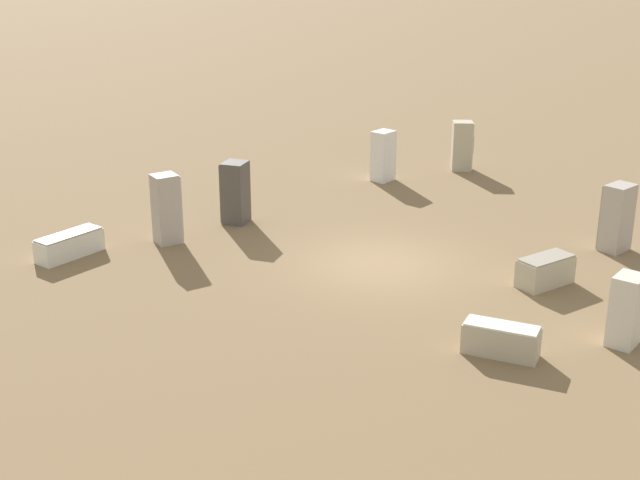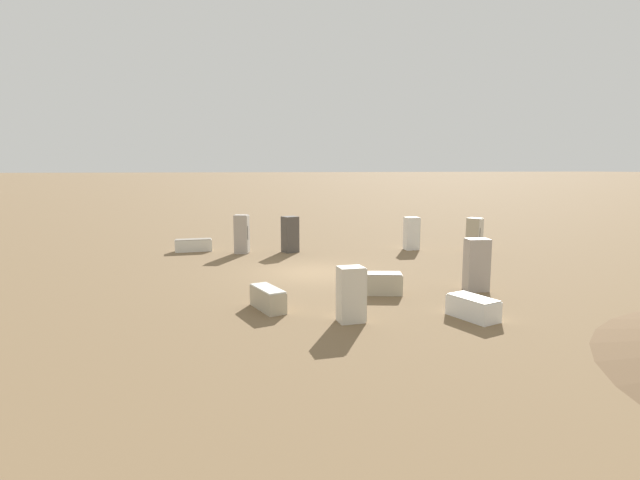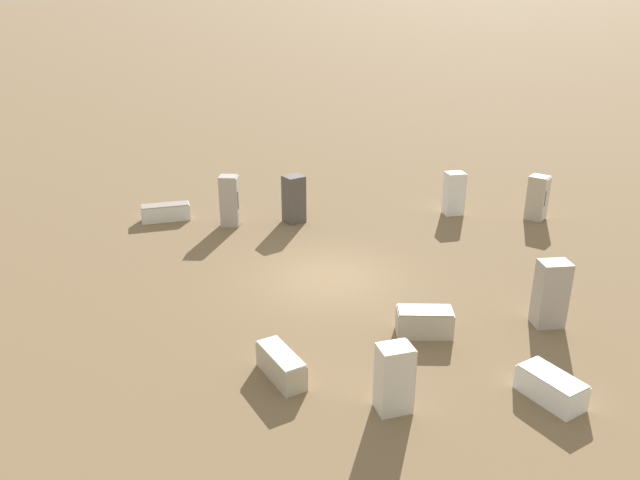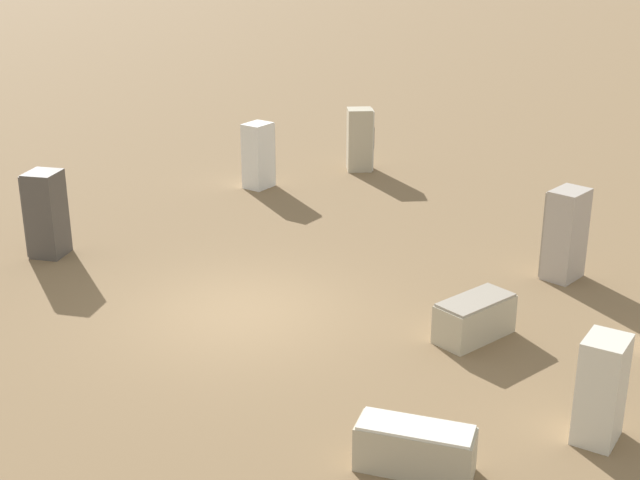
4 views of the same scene
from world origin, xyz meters
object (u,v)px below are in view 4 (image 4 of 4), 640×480
at_px(discarded_fridge_0, 46,214).
at_px(discarded_fridge_4, 565,234).
at_px(discarded_fridge_8, 259,155).
at_px(discarded_fridge_9, 360,140).
at_px(discarded_fridge_2, 415,448).
at_px(discarded_fridge_6, 602,389).
at_px(discarded_fridge_5, 475,318).

relative_size(discarded_fridge_0, discarded_fridge_4, 1.00).
height_order(discarded_fridge_8, discarded_fridge_9, discarded_fridge_9).
bearing_deg(discarded_fridge_2, discarded_fridge_0, -119.85).
height_order(discarded_fridge_6, discarded_fridge_9, discarded_fridge_9).
bearing_deg(discarded_fridge_5, discarded_fridge_8, 165.67).
distance_m(discarded_fridge_4, discarded_fridge_8, 8.81).
bearing_deg(discarded_fridge_5, discarded_fridge_2, -60.35).
bearing_deg(discarded_fridge_4, discarded_fridge_2, -166.90).
height_order(discarded_fridge_2, discarded_fridge_8, discarded_fridge_8).
xyz_separation_m(discarded_fridge_0, discarded_fridge_9, (-2.43, -9.07, -0.05)).
bearing_deg(discarded_fridge_5, discarded_fridge_0, -155.11).
xyz_separation_m(discarded_fridge_2, discarded_fridge_9, (7.54, -11.96, 0.53)).
bearing_deg(discarded_fridge_0, discarded_fridge_5, -101.60).
bearing_deg(discarded_fridge_6, discarded_fridge_8, 146.63).
height_order(discarded_fridge_4, discarded_fridge_8, discarded_fridge_4).
xyz_separation_m(discarded_fridge_5, discarded_fridge_8, (8.17, -5.16, 0.49)).
bearing_deg(discarded_fridge_9, discarded_fridge_5, 4.37).
height_order(discarded_fridge_0, discarded_fridge_4, discarded_fridge_4).
height_order(discarded_fridge_5, discarded_fridge_6, discarded_fridge_6).
bearing_deg(discarded_fridge_2, discarded_fridge_8, -149.22).
height_order(discarded_fridge_2, discarded_fridge_6, discarded_fridge_6).
xyz_separation_m(discarded_fridge_0, discarded_fridge_5, (-9.15, -1.11, -0.55)).
xyz_separation_m(discarded_fridge_6, discarded_fridge_9, (9.37, -9.94, 0.09)).
distance_m(discarded_fridge_0, discarded_fridge_5, 9.23).
bearing_deg(discarded_fridge_8, discarded_fridge_9, 66.20).
bearing_deg(discarded_fridge_6, discarded_fridge_5, 143.21).
height_order(discarded_fridge_0, discarded_fridge_9, discarded_fridge_0).
bearing_deg(discarded_fridge_6, discarded_fridge_4, 112.26).
distance_m(discarded_fridge_2, discarded_fridge_5, 4.09).
relative_size(discarded_fridge_0, discarded_fridge_2, 1.12).
xyz_separation_m(discarded_fridge_5, discarded_fridge_9, (6.72, -7.96, 0.50)).
bearing_deg(discarded_fridge_8, discarded_fridge_2, -41.90).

